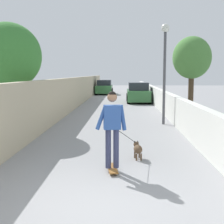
{
  "coord_description": "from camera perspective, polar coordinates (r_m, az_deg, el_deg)",
  "views": [
    {
      "loc": [
        -4.89,
        -0.38,
        2.23
      ],
      "look_at": [
        5.01,
        -0.05,
        1.0
      ],
      "focal_mm": 49.73,
      "sensor_mm": 36.0,
      "label": 1
    }
  ],
  "objects": [
    {
      "name": "lamp_post",
      "position": [
        13.8,
        9.68,
        10.06
      ],
      "size": [
        0.36,
        0.36,
        4.35
      ],
      "color": "#4C4C51",
      "rests_on": "ground"
    },
    {
      "name": "car_far",
      "position": [
        33.76,
        -1.43,
        4.51
      ],
      "size": [
        3.87,
        1.8,
        1.54
      ],
      "color": "#336B38",
      "rests_on": "ground"
    },
    {
      "name": "car_near",
      "position": [
        24.27,
        4.83,
        3.48
      ],
      "size": [
        3.96,
        1.8,
        1.54
      ],
      "color": "#336B38",
      "rests_on": "ground"
    },
    {
      "name": "dog",
      "position": [
        8.21,
        4.74,
        -6.74
      ],
      "size": [
        1.36,
        0.78,
        1.06
      ],
      "color": "brown",
      "rests_on": "ground"
    },
    {
      "name": "tree_right_far",
      "position": [
        18.34,
        14.47,
        9.55
      ],
      "size": [
        2.17,
        2.17,
        4.32
      ],
      "color": "#473523",
      "rests_on": "ground"
    },
    {
      "name": "fence_right",
      "position": [
        17.14,
        9.89,
        1.59
      ],
      "size": [
        48.0,
        0.3,
        1.24
      ],
      "primitive_type": "cube",
      "color": "silver",
      "rests_on": "ground"
    },
    {
      "name": "wall_left",
      "position": [
        17.23,
        -8.56,
        2.87
      ],
      "size": [
        48.0,
        0.3,
        1.98
      ],
      "primitive_type": "cube",
      "color": "tan",
      "rests_on": "ground"
    },
    {
      "name": "ground_plane",
      "position": [
        19.03,
        0.78,
        0.35
      ],
      "size": [
        80.0,
        80.0,
        0.0
      ],
      "primitive_type": "plane",
      "color": "gray"
    },
    {
      "name": "skateboard",
      "position": [
        7.24,
        0.03,
        -10.31
      ],
      "size": [
        0.82,
        0.31,
        0.08
      ],
      "color": "brown",
      "rests_on": "ground"
    },
    {
      "name": "tree_left_near",
      "position": [
        13.23,
        -18.58,
        9.69
      ],
      "size": [
        2.66,
        2.66,
        4.25
      ],
      "color": "brown",
      "rests_on": "ground"
    },
    {
      "name": "person_skateboarder",
      "position": [
        7.0,
        0.03,
        -2.06
      ],
      "size": [
        0.27,
        0.72,
        1.76
      ],
      "color": "#333859",
      "rests_on": "skateboard"
    }
  ]
}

